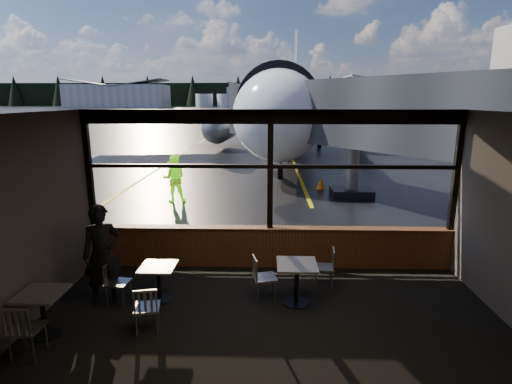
{
  "coord_description": "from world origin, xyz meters",
  "views": [
    {
      "loc": [
        -0.05,
        -8.45,
        3.71
      ],
      "look_at": [
        -0.34,
        1.0,
        1.5
      ],
      "focal_mm": 28.0,
      "sensor_mm": 36.0,
      "label": 1
    }
  ],
  "objects_px": {
    "cafe_table_mid": "(159,283)",
    "chair_near_w": "(265,278)",
    "chair_mid_w": "(118,283)",
    "passenger": "(102,255)",
    "cafe_table_left": "(43,314)",
    "chair_near_e": "(324,268)",
    "jet_bridge": "(374,135)",
    "chair_mid_s": "(147,308)",
    "airliner": "(291,74)",
    "cone_nose": "(321,183)",
    "ground_crew": "(174,179)",
    "chair_left_s": "(27,329)",
    "cafe_table_near": "(296,284)"
  },
  "relations": [
    {
      "from": "cafe_table_mid",
      "to": "chair_near_w",
      "type": "bearing_deg",
      "value": 2.79
    },
    {
      "from": "chair_mid_w",
      "to": "passenger",
      "type": "distance_m",
      "value": 0.6
    },
    {
      "from": "cafe_table_left",
      "to": "chair_near_e",
      "type": "relative_size",
      "value": 0.92
    },
    {
      "from": "jet_bridge",
      "to": "chair_mid_w",
      "type": "xyz_separation_m",
      "value": [
        -6.39,
        -7.27,
        -2.1
      ]
    },
    {
      "from": "cafe_table_left",
      "to": "passenger",
      "type": "bearing_deg",
      "value": 64.59
    },
    {
      "from": "jet_bridge",
      "to": "passenger",
      "type": "distance_m",
      "value": 9.94
    },
    {
      "from": "chair_mid_s",
      "to": "cafe_table_mid",
      "type": "bearing_deg",
      "value": 84.25
    },
    {
      "from": "airliner",
      "to": "cone_nose",
      "type": "height_order",
      "value": "airliner"
    },
    {
      "from": "cafe_table_mid",
      "to": "chair_mid_s",
      "type": "relative_size",
      "value": 0.85
    },
    {
      "from": "chair_near_e",
      "to": "ground_crew",
      "type": "distance_m",
      "value": 8.18
    },
    {
      "from": "chair_near_w",
      "to": "chair_mid_w",
      "type": "relative_size",
      "value": 1.08
    },
    {
      "from": "cafe_table_left",
      "to": "chair_left_s",
      "type": "height_order",
      "value": "chair_left_s"
    },
    {
      "from": "cafe_table_near",
      "to": "chair_mid_s",
      "type": "height_order",
      "value": "chair_mid_s"
    },
    {
      "from": "jet_bridge",
      "to": "chair_near_w",
      "type": "xyz_separation_m",
      "value": [
        -3.7,
        -7.04,
        -2.06
      ]
    },
    {
      "from": "passenger",
      "to": "ground_crew",
      "type": "height_order",
      "value": "passenger"
    },
    {
      "from": "cafe_table_mid",
      "to": "cone_nose",
      "type": "height_order",
      "value": "cafe_table_mid"
    },
    {
      "from": "chair_near_e",
      "to": "ground_crew",
      "type": "height_order",
      "value": "ground_crew"
    },
    {
      "from": "jet_bridge",
      "to": "cafe_table_left",
      "type": "bearing_deg",
      "value": -130.81
    },
    {
      "from": "cafe_table_left",
      "to": "chair_near_w",
      "type": "relative_size",
      "value": 0.87
    },
    {
      "from": "cafe_table_mid",
      "to": "chair_left_s",
      "type": "height_order",
      "value": "chair_left_s"
    },
    {
      "from": "cafe_table_near",
      "to": "chair_mid_w",
      "type": "relative_size",
      "value": 0.99
    },
    {
      "from": "jet_bridge",
      "to": "chair_mid_w",
      "type": "distance_m",
      "value": 9.9
    },
    {
      "from": "cafe_table_near",
      "to": "ground_crew",
      "type": "relative_size",
      "value": 0.46
    },
    {
      "from": "cafe_table_mid",
      "to": "cone_nose",
      "type": "bearing_deg",
      "value": 66.29
    },
    {
      "from": "jet_bridge",
      "to": "ground_crew",
      "type": "height_order",
      "value": "jet_bridge"
    },
    {
      "from": "cafe_table_near",
      "to": "chair_near_e",
      "type": "height_order",
      "value": "chair_near_e"
    },
    {
      "from": "cafe_table_near",
      "to": "airliner",
      "type": "bearing_deg",
      "value": 87.36
    },
    {
      "from": "chair_left_s",
      "to": "ground_crew",
      "type": "xyz_separation_m",
      "value": [
        0.06,
        9.15,
        0.42
      ]
    },
    {
      "from": "chair_mid_w",
      "to": "passenger",
      "type": "bearing_deg",
      "value": -95.63
    },
    {
      "from": "passenger",
      "to": "airliner",
      "type": "bearing_deg",
      "value": 55.38
    },
    {
      "from": "chair_mid_s",
      "to": "cone_nose",
      "type": "bearing_deg",
      "value": 58.17
    },
    {
      "from": "chair_left_s",
      "to": "cone_nose",
      "type": "bearing_deg",
      "value": 63.41
    },
    {
      "from": "cafe_table_mid",
      "to": "chair_mid_w",
      "type": "bearing_deg",
      "value": -169.77
    },
    {
      "from": "chair_mid_w",
      "to": "jet_bridge",
      "type": "bearing_deg",
      "value": 145.23
    },
    {
      "from": "chair_near_e",
      "to": "chair_mid_w",
      "type": "height_order",
      "value": "chair_near_e"
    },
    {
      "from": "airliner",
      "to": "chair_near_e",
      "type": "height_order",
      "value": "airliner"
    },
    {
      "from": "passenger",
      "to": "cone_nose",
      "type": "distance_m",
      "value": 11.13
    },
    {
      "from": "chair_near_e",
      "to": "chair_mid_w",
      "type": "relative_size",
      "value": 1.02
    },
    {
      "from": "chair_mid_s",
      "to": "chair_left_s",
      "type": "height_order",
      "value": "chair_left_s"
    },
    {
      "from": "chair_near_e",
      "to": "passenger",
      "type": "relative_size",
      "value": 0.44
    },
    {
      "from": "cone_nose",
      "to": "cafe_table_near",
      "type": "bearing_deg",
      "value": -99.89
    },
    {
      "from": "chair_mid_w",
      "to": "passenger",
      "type": "height_order",
      "value": "passenger"
    },
    {
      "from": "chair_mid_w",
      "to": "cone_nose",
      "type": "relative_size",
      "value": 1.6
    },
    {
      "from": "jet_bridge",
      "to": "chair_mid_s",
      "type": "distance_m",
      "value": 10.1
    },
    {
      "from": "chair_near_w",
      "to": "passenger",
      "type": "distance_m",
      "value": 3.01
    },
    {
      "from": "jet_bridge",
      "to": "chair_left_s",
      "type": "relative_size",
      "value": 12.99
    },
    {
      "from": "passenger",
      "to": "cone_nose",
      "type": "xyz_separation_m",
      "value": [
        5.25,
        9.78,
        -0.69
      ]
    },
    {
      "from": "chair_near_w",
      "to": "chair_left_s",
      "type": "xyz_separation_m",
      "value": [
        -3.45,
        -1.81,
        0.0
      ]
    },
    {
      "from": "jet_bridge",
      "to": "airliner",
      "type": "bearing_deg",
      "value": 96.74
    },
    {
      "from": "chair_mid_s",
      "to": "chair_mid_w",
      "type": "xyz_separation_m",
      "value": [
        -0.8,
        0.88,
        -0.01
      ]
    }
  ]
}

